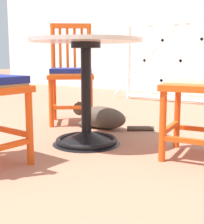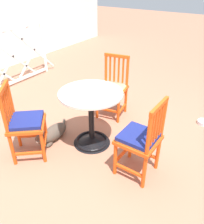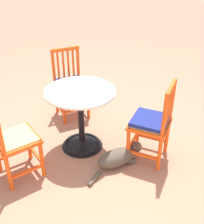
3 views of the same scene
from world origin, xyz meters
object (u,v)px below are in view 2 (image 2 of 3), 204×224
(cafe_table, at_px, (92,124))
(pet_water_bowl, at_px, (203,122))
(tabby_cat, at_px, (52,134))
(orange_chair_tucked_in, at_px, (140,139))
(orange_chair_at_corner, at_px, (25,123))
(orange_chair_by_planter, at_px, (113,89))

(cafe_table, distance_m, pet_water_bowl, 1.71)
(cafe_table, relative_size, tabby_cat, 1.05)
(pet_water_bowl, bearing_deg, tabby_cat, 133.49)
(pet_water_bowl, bearing_deg, orange_chair_tucked_in, 164.55)
(orange_chair_at_corner, xyz_separation_m, orange_chair_by_planter, (1.37, -0.35, -0.01))
(cafe_table, bearing_deg, orange_chair_at_corner, 139.46)
(cafe_table, xyz_separation_m, pet_water_bowl, (1.26, -1.12, -0.26))
(cafe_table, xyz_separation_m, tabby_cat, (-0.24, 0.47, -0.19))
(orange_chair_by_planter, distance_m, pet_water_bowl, 1.43)
(orange_chair_at_corner, bearing_deg, orange_chair_by_planter, -14.28)
(orange_chair_tucked_in, distance_m, pet_water_bowl, 1.52)
(orange_chair_at_corner, relative_size, pet_water_bowl, 5.36)
(cafe_table, distance_m, orange_chair_by_planter, 0.80)
(orange_chair_at_corner, xyz_separation_m, orange_chair_tucked_in, (0.45, -1.24, 0.00))
(orange_chair_at_corner, distance_m, orange_chair_tucked_in, 1.31)
(orange_chair_tucked_in, relative_size, tabby_cat, 1.26)
(orange_chair_by_planter, bearing_deg, cafe_table, -168.26)
(orange_chair_tucked_in, bearing_deg, tabby_cat, 94.69)
(cafe_table, bearing_deg, orange_chair_by_planter, 11.74)
(orange_chair_by_planter, xyz_separation_m, pet_water_bowl, (0.49, -1.28, -0.41))
(orange_chair_at_corner, distance_m, tabby_cat, 0.50)
(orange_chair_tucked_in, height_order, pet_water_bowl, orange_chair_tucked_in)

